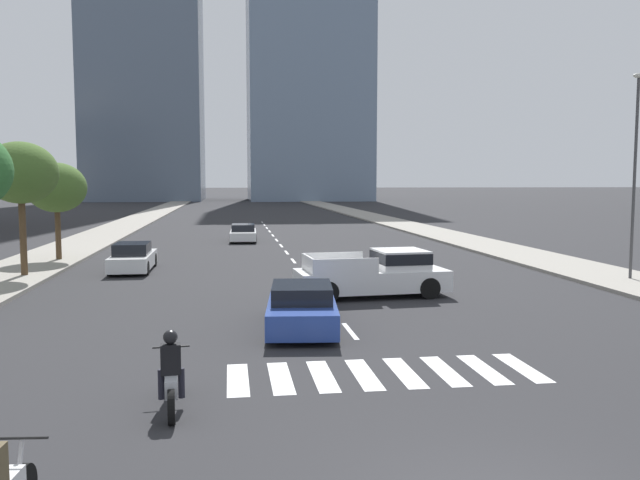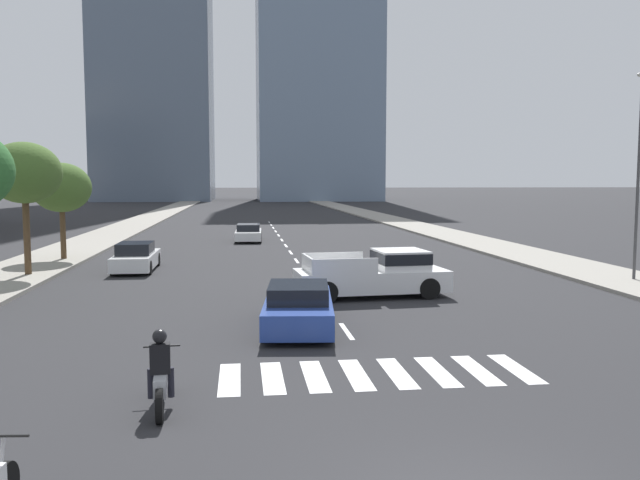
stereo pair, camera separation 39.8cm
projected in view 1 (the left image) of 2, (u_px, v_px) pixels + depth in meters
The scene contains 13 objects.
sidewalk_east at pixel (495, 248), 39.52m from camera, with size 4.00×260.00×0.15m, color gray.
sidewalk_west at pixel (57, 254), 35.97m from camera, with size 4.00×260.00×0.15m, color gray.
crosswalk_near at pixel (384, 373), 13.98m from camera, with size 6.75×2.28×0.01m.
lane_divider_center at pixel (281, 246), 41.60m from camera, with size 0.14×50.00×0.01m.
motorcycle_trailing at pixel (171, 378), 11.76m from camera, with size 0.70×2.14×1.49m.
pickup_truck at pixel (379, 274), 23.33m from camera, with size 5.57×2.48×1.67m.
sedan_blue_0 at pixel (302, 307), 18.25m from camera, with size 2.35×4.89×1.29m.
sedan_white_1 at pixel (243, 233), 44.77m from camera, with size 1.92×4.85×1.19m.
sedan_white_2 at pixel (133, 258), 29.85m from camera, with size 1.76×4.53×1.32m.
street_lamp_east at pixel (635, 162), 26.26m from camera, with size 0.50×0.24×8.33m.
street_tree_second at pixel (20, 173), 27.26m from camera, with size 3.08×3.08×5.67m.
street_tree_third at pixel (56, 188), 32.93m from camera, with size 2.99×2.99×4.95m.
office_tower_center_skyline at pixel (307, 13), 137.83m from camera, with size 25.49×23.24×92.36m.
Camera 1 is at (-3.28, -7.44, 4.15)m, focal length 36.28 mm.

